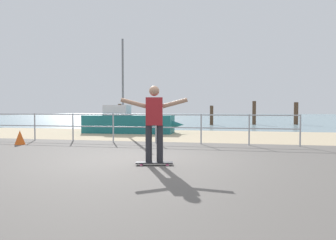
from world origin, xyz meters
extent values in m
cube|color=#605B56|center=(0.00, -1.00, 0.00)|extent=(24.00, 10.00, 0.04)
cube|color=tan|center=(0.00, 7.00, 0.00)|extent=(24.00, 6.00, 0.04)
cube|color=#75939E|center=(0.00, 35.00, 0.00)|extent=(72.00, 50.00, 0.04)
cylinder|color=#9EA0A5|center=(-5.33, 3.60, 0.53)|extent=(0.05, 0.05, 1.05)
cylinder|color=#9EA0A5|center=(-3.73, 3.60, 0.53)|extent=(0.05, 0.05, 1.05)
cylinder|color=#9EA0A5|center=(-2.14, 3.60, 0.53)|extent=(0.05, 0.05, 1.05)
cylinder|color=#9EA0A5|center=(-0.55, 3.60, 0.53)|extent=(0.05, 0.05, 1.05)
cylinder|color=#9EA0A5|center=(1.04, 3.60, 0.53)|extent=(0.05, 0.05, 1.05)
cylinder|color=#9EA0A5|center=(2.64, 3.60, 0.53)|extent=(0.05, 0.05, 1.05)
cylinder|color=#9EA0A5|center=(4.23, 3.60, 0.53)|extent=(0.05, 0.05, 1.05)
cylinder|color=#9EA0A5|center=(-1.35, 3.60, 1.02)|extent=(11.14, 0.04, 0.04)
cylinder|color=#9EA0A5|center=(-1.35, 3.60, 0.58)|extent=(11.14, 0.04, 0.04)
cube|color=#19666B|center=(-2.95, 7.73, 0.45)|extent=(4.45, 1.56, 0.90)
cone|color=#19666B|center=(-0.76, 7.81, 0.45)|extent=(1.13, 0.80, 0.77)
cylinder|color=slate|center=(-3.25, 7.72, 2.78)|extent=(0.10, 0.10, 3.77)
cube|color=silver|center=(-3.55, 7.71, 1.15)|extent=(1.23, 0.94, 0.50)
cube|color=black|center=(0.43, -0.52, 0.07)|extent=(0.82, 0.37, 0.02)
cylinder|color=#E5598C|center=(0.68, -0.38, 0.03)|extent=(0.07, 0.04, 0.06)
cylinder|color=#E5598C|center=(0.72, -0.54, 0.03)|extent=(0.07, 0.04, 0.06)
cylinder|color=#E5598C|center=(0.14, -0.50, 0.03)|extent=(0.07, 0.04, 0.06)
cylinder|color=#E5598C|center=(0.17, -0.66, 0.03)|extent=(0.07, 0.04, 0.06)
cylinder|color=#26262B|center=(0.55, -0.49, 0.48)|extent=(0.14, 0.14, 0.80)
cylinder|color=#26262B|center=(0.31, -0.55, 0.48)|extent=(0.14, 0.14, 0.80)
cube|color=maroon|center=(0.43, -0.52, 1.18)|extent=(0.39, 0.27, 0.60)
sphere|color=#9E755B|center=(0.43, -0.52, 1.62)|extent=(0.22, 0.22, 0.22)
cylinder|color=#9E755B|center=(0.86, -0.42, 1.36)|extent=(0.56, 0.21, 0.23)
cylinder|color=#9E755B|center=(-0.01, -0.62, 1.36)|extent=(0.56, 0.21, 0.23)
cylinder|color=#513826|center=(-5.54, 13.40, 0.77)|extent=(0.24, 0.24, 1.54)
cylinder|color=#513826|center=(-2.46, 12.06, 0.70)|extent=(0.39, 0.39, 1.41)
cylinder|color=#513826|center=(0.61, 15.85, 0.71)|extent=(0.25, 0.25, 1.43)
cylinder|color=#513826|center=(3.69, 17.00, 0.88)|extent=(0.27, 0.27, 1.77)
cylinder|color=#513826|center=(6.77, 17.72, 0.84)|extent=(0.32, 0.32, 1.68)
cone|color=#E55919|center=(-4.95, 2.24, 0.25)|extent=(0.36, 0.36, 0.50)
camera|label=1|loc=(2.07, -7.04, 1.26)|focal=33.36mm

